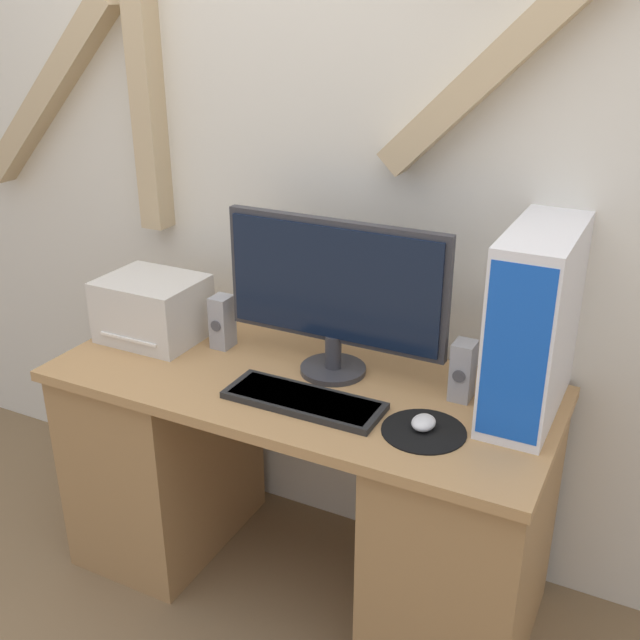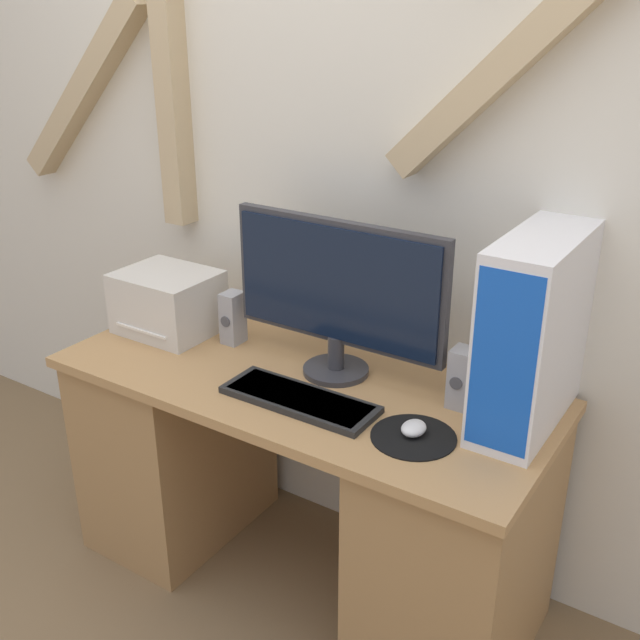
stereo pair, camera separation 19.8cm
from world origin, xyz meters
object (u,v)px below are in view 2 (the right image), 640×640
at_px(speaker_left, 233,318).
at_px(speaker_right, 461,378).
at_px(monitor, 337,290).
at_px(keyboard, 299,399).
at_px(printer, 168,302).
at_px(computer_tower, 536,329).
at_px(mouse, 414,428).

height_order(speaker_left, speaker_right, same).
bearing_deg(monitor, speaker_right, 2.22).
bearing_deg(keyboard, printer, 165.48).
xyz_separation_m(keyboard, computer_tower, (0.52, 0.26, 0.23)).
xyz_separation_m(printer, speaker_left, (0.23, 0.04, -0.02)).
xyz_separation_m(computer_tower, speaker_right, (-0.16, -0.05, -0.16)).
relative_size(computer_tower, speaker_right, 2.97).
xyz_separation_m(keyboard, mouse, (0.32, 0.02, 0.01)).
distance_m(monitor, speaker_right, 0.41).
height_order(mouse, speaker_right, speaker_right).
distance_m(keyboard, mouse, 0.32).
bearing_deg(monitor, keyboard, -87.12).
bearing_deg(mouse, keyboard, -176.61).
bearing_deg(speaker_left, monitor, 0.14).
relative_size(monitor, computer_tower, 1.34).
distance_m(monitor, mouse, 0.44).
distance_m(monitor, speaker_left, 0.41).
bearing_deg(mouse, monitor, 151.46).
height_order(computer_tower, speaker_left, computer_tower).
relative_size(monitor, speaker_right, 3.97).
distance_m(keyboard, speaker_right, 0.42).
relative_size(keyboard, speaker_left, 2.62).
height_order(keyboard, speaker_left, speaker_left).
height_order(printer, speaker_right, printer).
distance_m(computer_tower, speaker_right, 0.23).
xyz_separation_m(printer, speaker_right, (0.97, 0.06, -0.02)).
xyz_separation_m(monitor, speaker_right, (0.37, 0.01, -0.17)).
bearing_deg(keyboard, speaker_right, 30.92).
distance_m(monitor, computer_tower, 0.53).
bearing_deg(speaker_left, mouse, -14.33).
relative_size(keyboard, mouse, 5.79).
relative_size(keyboard, speaker_right, 2.62).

